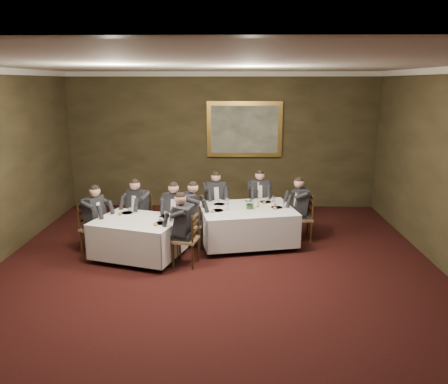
{
  "coord_description": "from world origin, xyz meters",
  "views": [
    {
      "loc": [
        0.31,
        -6.32,
        3.25
      ],
      "look_at": [
        0.12,
        1.98,
        1.15
      ],
      "focal_mm": 35.0,
      "sensor_mm": 36.0,
      "label": 1
    }
  ],
  "objects_px": {
    "diner_sec_endleft": "(94,227)",
    "chair_sec_endright": "(186,250)",
    "table_main": "(247,223)",
    "chair_main_backright": "(259,215)",
    "chair_sec_endleft": "(94,238)",
    "diner_main_endright": "(301,217)",
    "table_second": "(138,236)",
    "chair_sec_backleft": "(140,229)",
    "chair_sec_backright": "(176,233)",
    "painting": "(245,129)",
    "diner_main_backleft": "(215,208)",
    "diner_main_endleft": "(190,223)",
    "chair_main_endleft": "(189,234)",
    "diner_sec_endright": "(186,238)",
    "centerpiece": "(250,203)",
    "diner_main_backright": "(259,206)",
    "diner_sec_backleft": "(139,218)",
    "candlestick": "(258,198)",
    "chair_main_backleft": "(215,218)",
    "diner_sec_backright": "(176,222)",
    "chair_main_endright": "(301,227)"
  },
  "relations": [
    {
      "from": "diner_sec_endright",
      "to": "centerpiece",
      "type": "xyz_separation_m",
      "value": [
        1.2,
        1.03,
        0.38
      ]
    },
    {
      "from": "chair_main_endleft",
      "to": "chair_sec_backleft",
      "type": "height_order",
      "value": "same"
    },
    {
      "from": "chair_main_endleft",
      "to": "centerpiece",
      "type": "xyz_separation_m",
      "value": [
        1.23,
        0.18,
        0.61
      ]
    },
    {
      "from": "diner_sec_backleft",
      "to": "candlestick",
      "type": "height_order",
      "value": "diner_sec_backleft"
    },
    {
      "from": "chair_sec_endright",
      "to": "table_main",
      "type": "bearing_deg",
      "value": -34.28
    },
    {
      "from": "chair_main_backleft",
      "to": "chair_sec_backright",
      "type": "bearing_deg",
      "value": 38.7
    },
    {
      "from": "chair_main_backleft",
      "to": "diner_sec_endright",
      "type": "distance_m",
      "value": 2.0
    },
    {
      "from": "chair_sec_endleft",
      "to": "diner_main_endright",
      "type": "bearing_deg",
      "value": 119.87
    },
    {
      "from": "chair_main_endright",
      "to": "diner_sec_endright",
      "type": "bearing_deg",
      "value": 118.09
    },
    {
      "from": "diner_sec_endleft",
      "to": "chair_sec_endright",
      "type": "bearing_deg",
      "value": 92.5
    },
    {
      "from": "diner_sec_backright",
      "to": "centerpiece",
      "type": "distance_m",
      "value": 1.55
    },
    {
      "from": "table_second",
      "to": "diner_sec_endleft",
      "type": "relative_size",
      "value": 1.36
    },
    {
      "from": "chair_main_backright",
      "to": "diner_sec_backleft",
      "type": "xyz_separation_m",
      "value": [
        -2.53,
        -0.99,
        0.23
      ]
    },
    {
      "from": "diner_sec_endright",
      "to": "chair_main_endleft",
      "type": "bearing_deg",
      "value": 13.0
    },
    {
      "from": "table_second",
      "to": "painting",
      "type": "height_order",
      "value": "painting"
    },
    {
      "from": "diner_main_backright",
      "to": "diner_sec_backleft",
      "type": "xyz_separation_m",
      "value": [
        -2.53,
        -0.97,
        0.0
      ]
    },
    {
      "from": "chair_sec_endleft",
      "to": "painting",
      "type": "xyz_separation_m",
      "value": [
        2.99,
        3.28,
        1.78
      ]
    },
    {
      "from": "candlestick",
      "to": "painting",
      "type": "distance_m",
      "value": 2.89
    },
    {
      "from": "diner_main_backleft",
      "to": "chair_main_endright",
      "type": "bearing_deg",
      "value": 147.26
    },
    {
      "from": "centerpiece",
      "to": "diner_sec_backleft",
      "type": "bearing_deg",
      "value": 177.11
    },
    {
      "from": "diner_main_backleft",
      "to": "chair_main_endleft",
      "type": "height_order",
      "value": "diner_main_backleft"
    },
    {
      "from": "chair_sec_backleft",
      "to": "chair_sec_backright",
      "type": "relative_size",
      "value": 1.0
    },
    {
      "from": "table_main",
      "to": "chair_sec_endright",
      "type": "bearing_deg",
      "value": -135.8
    },
    {
      "from": "chair_sec_endleft",
      "to": "painting",
      "type": "height_order",
      "value": "painting"
    },
    {
      "from": "chair_main_endleft",
      "to": "diner_main_backleft",
      "type": "bearing_deg",
      "value": 143.98
    },
    {
      "from": "diner_main_backright",
      "to": "chair_sec_backleft",
      "type": "relative_size",
      "value": 1.35
    },
    {
      "from": "diner_main_endright",
      "to": "diner_main_endleft",
      "type": "bearing_deg",
      "value": 99.6
    },
    {
      "from": "chair_main_backright",
      "to": "chair_sec_backright",
      "type": "distance_m",
      "value": 2.12
    },
    {
      "from": "diner_main_endright",
      "to": "diner_sec_backleft",
      "type": "distance_m",
      "value": 3.38
    },
    {
      "from": "diner_main_endleft",
      "to": "diner_sec_backright",
      "type": "xyz_separation_m",
      "value": [
        -0.29,
        0.05,
        0.0
      ]
    },
    {
      "from": "candlestick",
      "to": "chair_sec_backright",
      "type": "bearing_deg",
      "value": -170.93
    },
    {
      "from": "painting",
      "to": "chair_sec_backright",
      "type": "bearing_deg",
      "value": -116.11
    },
    {
      "from": "chair_main_backright",
      "to": "chair_sec_endright",
      "type": "distance_m",
      "value": 2.57
    },
    {
      "from": "chair_sec_endleft",
      "to": "diner_sec_endleft",
      "type": "height_order",
      "value": "diner_sec_endleft"
    },
    {
      "from": "diner_sec_endleft",
      "to": "chair_sec_backleft",
      "type": "bearing_deg",
      "value": 147.56
    },
    {
      "from": "diner_sec_backleft",
      "to": "chair_main_endright",
      "type": "bearing_deg",
      "value": -151.86
    },
    {
      "from": "chair_main_endleft",
      "to": "candlestick",
      "type": "height_order",
      "value": "candlestick"
    },
    {
      "from": "diner_main_backleft",
      "to": "painting",
      "type": "xyz_separation_m",
      "value": [
        0.68,
        1.92,
        1.55
      ]
    },
    {
      "from": "chair_sec_backleft",
      "to": "diner_sec_backright",
      "type": "height_order",
      "value": "diner_sec_backright"
    },
    {
      "from": "chair_main_endright",
      "to": "candlestick",
      "type": "distance_m",
      "value": 1.16
    },
    {
      "from": "diner_main_backright",
      "to": "chair_sec_endright",
      "type": "relative_size",
      "value": 1.35
    },
    {
      "from": "table_second",
      "to": "chair_main_backright",
      "type": "distance_m",
      "value": 3.0
    },
    {
      "from": "chair_main_backright",
      "to": "chair_sec_endleft",
      "type": "bearing_deg",
      "value": 21.68
    },
    {
      "from": "chair_main_backright",
      "to": "diner_main_endleft",
      "type": "distance_m",
      "value": 1.94
    },
    {
      "from": "table_main",
      "to": "diner_main_endright",
      "type": "height_order",
      "value": "diner_main_endright"
    },
    {
      "from": "table_second",
      "to": "chair_main_backleft",
      "type": "relative_size",
      "value": 1.82
    },
    {
      "from": "chair_main_backright",
      "to": "diner_sec_endright",
      "type": "xyz_separation_m",
      "value": [
        -1.44,
        -2.13,
        0.23
      ]
    },
    {
      "from": "diner_sec_backleft",
      "to": "centerpiece",
      "type": "relative_size",
      "value": 5.22
    },
    {
      "from": "diner_sec_backright",
      "to": "chair_main_backleft",
      "type": "bearing_deg",
      "value": -120.18
    },
    {
      "from": "table_second",
      "to": "diner_main_backleft",
      "type": "xyz_separation_m",
      "value": [
        1.38,
        1.64,
        0.06
      ]
    }
  ]
}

